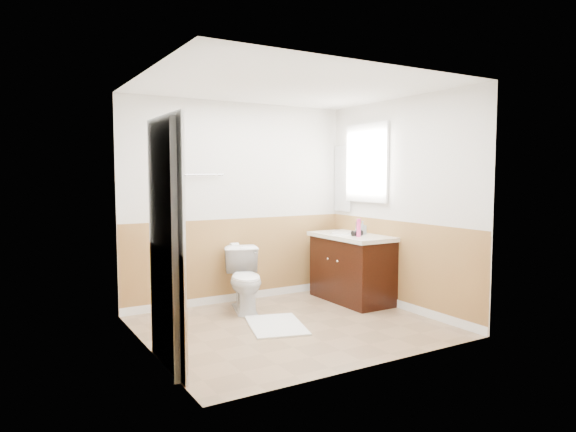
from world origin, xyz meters
TOP-DOWN VIEW (x-y plane):
  - floor at (0.00, 0.00)m, footprint 3.00×3.00m
  - ceiling at (0.00, 0.00)m, footprint 3.00×3.00m
  - wall_back at (0.00, 1.30)m, footprint 3.00×0.00m
  - wall_front at (0.00, -1.30)m, footprint 3.00×0.00m
  - wall_left at (-1.50, 0.00)m, footprint 0.00×3.00m
  - wall_right at (1.50, 0.00)m, footprint 0.00×3.00m
  - wainscot_back at (0.00, 1.29)m, footprint 3.00×0.00m
  - wainscot_front at (0.00, -1.29)m, footprint 3.00×0.00m
  - wainscot_left at (-1.49, 0.00)m, footprint 0.00×2.60m
  - wainscot_right at (1.49, 0.00)m, footprint 0.00×2.60m
  - toilet at (-0.15, 0.82)m, footprint 0.60×0.81m
  - bath_mat at (-0.15, 0.08)m, footprint 0.76×0.92m
  - vanity_cabinet at (1.21, 0.54)m, footprint 0.55×1.10m
  - vanity_knob_left at (0.91, 0.44)m, footprint 0.03×0.03m
  - vanity_knob_right at (0.91, 0.64)m, footprint 0.03×0.03m
  - countertop at (1.20, 0.54)m, footprint 0.60×1.15m
  - sink_basin at (1.21, 0.69)m, footprint 0.36×0.36m
  - faucet at (1.39, 0.69)m, footprint 0.02×0.02m
  - lotion_bottle at (1.11, 0.29)m, footprint 0.05×0.05m
  - soap_dispenser at (1.33, 0.49)m, footprint 0.08×0.09m
  - hair_dryer_body at (1.16, 0.38)m, footprint 0.14×0.07m
  - hair_dryer_handle at (1.13, 0.43)m, footprint 0.03×0.03m
  - mirror_panel at (1.48, 1.10)m, footprint 0.02×0.35m
  - window_frame at (1.47, 0.59)m, footprint 0.04×0.80m
  - window_glass at (1.49, 0.59)m, footprint 0.01×0.70m
  - door at (-1.40, -0.45)m, footprint 0.29×0.78m
  - door_frame at (-1.48, -0.45)m, footprint 0.02×0.92m
  - door_knob at (-1.34, -0.12)m, footprint 0.06×0.06m
  - towel_bar at (-0.55, 1.25)m, footprint 0.62×0.02m
  - tp_holder_bar at (-0.10, 1.23)m, footprint 0.14×0.02m
  - tp_roll at (-0.10, 1.23)m, footprint 0.10×0.11m
  - tp_sheet at (-0.10, 1.23)m, footprint 0.10×0.01m

SIDE VIEW (x-z plane):
  - floor at x=0.00m, z-range 0.00..0.00m
  - bath_mat at x=-0.15m, z-range 0.00..0.02m
  - toilet at x=-0.15m, z-range 0.00..0.73m
  - vanity_cabinet at x=1.21m, z-range 0.00..0.80m
  - wainscot_back at x=0.00m, z-range -1.00..2.00m
  - wainscot_front at x=0.00m, z-range -1.00..2.00m
  - wainscot_left at x=-1.49m, z-range -0.80..1.80m
  - wainscot_right at x=1.49m, z-range -0.80..1.80m
  - vanity_knob_left at x=0.91m, z-range 0.53..0.57m
  - vanity_knob_right at x=0.91m, z-range 0.53..0.57m
  - tp_sheet at x=-0.10m, z-range 0.51..0.67m
  - tp_holder_bar at x=-0.10m, z-range 0.69..0.71m
  - tp_roll at x=-0.10m, z-range 0.64..0.76m
  - countertop at x=1.20m, z-range 0.80..0.85m
  - hair_dryer_handle at x=1.13m, z-range 0.82..0.89m
  - sink_basin at x=1.21m, z-range 0.85..0.87m
  - hair_dryer_body at x=1.16m, z-range 0.85..0.92m
  - faucet at x=1.39m, z-range 0.85..0.99m
  - soap_dispenser at x=1.33m, z-range 0.85..1.02m
  - door_knob at x=-1.34m, z-range 0.92..0.98m
  - lotion_bottle at x=1.11m, z-range 0.85..1.07m
  - door at x=-1.40m, z-range 0.00..2.04m
  - door_frame at x=-1.48m, z-range -0.02..2.08m
  - wall_back at x=0.00m, z-range -0.25..2.75m
  - wall_front at x=0.00m, z-range -0.25..2.75m
  - wall_left at x=-1.50m, z-range -0.25..2.75m
  - wall_right at x=1.50m, z-range -0.25..2.75m
  - mirror_panel at x=1.48m, z-range 1.10..2.00m
  - towel_bar at x=-0.55m, z-range 1.59..1.61m
  - window_frame at x=1.47m, z-range 1.25..2.25m
  - window_glass at x=1.49m, z-range 1.30..2.20m
  - ceiling at x=0.00m, z-range 2.50..2.50m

